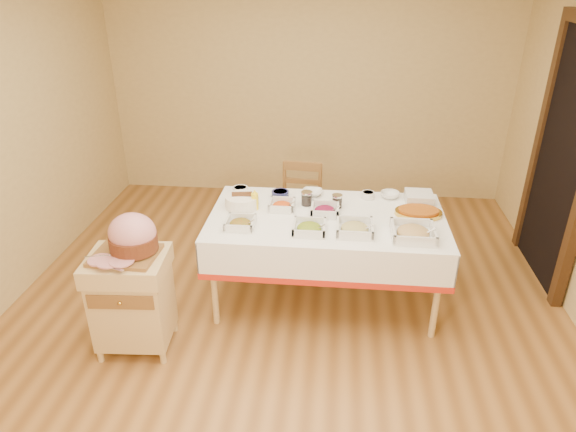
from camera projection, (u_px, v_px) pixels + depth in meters
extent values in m
plane|color=#95622E|center=(285.00, 317.00, 4.07)|extent=(5.00, 5.00, 0.00)
plane|color=tan|center=(308.00, 85.00, 5.72)|extent=(4.50, 0.00, 4.50)
cube|color=black|center=(563.00, 162.00, 4.21)|extent=(0.06, 0.90, 2.10)
cube|color=#3B2412|center=(540.00, 143.00, 4.65)|extent=(0.08, 0.10, 2.10)
cube|color=tan|center=(327.00, 220.00, 3.98)|extent=(1.80, 1.00, 0.04)
cylinder|color=tan|center=(214.00, 284.00, 3.85)|extent=(0.05, 0.05, 0.71)
cylinder|color=tan|center=(235.00, 232.00, 4.60)|extent=(0.05, 0.05, 0.71)
cylinder|color=tan|center=(437.00, 297.00, 3.70)|extent=(0.05, 0.05, 0.71)
cylinder|color=tan|center=(421.00, 241.00, 4.45)|extent=(0.05, 0.05, 0.71)
cube|color=white|center=(327.00, 217.00, 3.97)|extent=(1.82, 1.02, 0.01)
cube|color=tan|center=(134.00, 305.00, 3.61)|extent=(0.52, 0.44, 0.53)
cube|color=tan|center=(127.00, 265.00, 3.46)|extent=(0.56, 0.48, 0.13)
cube|color=brown|center=(118.00, 302.00, 3.35)|extent=(0.44, 0.04, 0.11)
sphere|color=gold|center=(118.00, 303.00, 3.34)|extent=(0.03, 0.03, 0.03)
cylinder|color=tan|center=(100.00, 354.00, 3.61)|extent=(0.04, 0.04, 0.09)
cylinder|color=tan|center=(120.00, 323.00, 3.93)|extent=(0.04, 0.04, 0.09)
cylinder|color=tan|center=(161.00, 359.00, 3.57)|extent=(0.04, 0.04, 0.09)
cylinder|color=tan|center=(176.00, 327.00, 3.89)|extent=(0.04, 0.04, 0.09)
cube|color=brown|center=(299.00, 213.00, 4.76)|extent=(0.42, 0.41, 0.03)
cylinder|color=brown|center=(278.00, 241.00, 4.74)|extent=(0.03, 0.03, 0.42)
cylinder|color=brown|center=(285.00, 225.00, 5.04)|extent=(0.03, 0.03, 0.42)
cylinder|color=brown|center=(314.00, 244.00, 4.68)|extent=(0.03, 0.03, 0.42)
cylinder|color=brown|center=(319.00, 228.00, 4.98)|extent=(0.03, 0.03, 0.42)
cylinder|color=brown|center=(285.00, 184.00, 4.84)|extent=(0.03, 0.03, 0.45)
cylinder|color=brown|center=(320.00, 186.00, 4.79)|extent=(0.03, 0.03, 0.45)
cube|color=brown|center=(302.00, 166.00, 4.73)|extent=(0.36, 0.06, 0.08)
cube|color=brown|center=(125.00, 255.00, 3.43)|extent=(0.42, 0.34, 0.03)
ellipsoid|color=#CB8389|center=(132.00, 233.00, 3.40)|extent=(0.32, 0.28, 0.27)
cylinder|color=#5A2914|center=(134.00, 242.00, 3.43)|extent=(0.32, 0.32, 0.11)
cube|color=silver|center=(107.00, 266.00, 3.28)|extent=(0.27, 0.12, 0.00)
cylinder|color=silver|center=(109.00, 255.00, 3.38)|extent=(0.31, 0.09, 0.01)
cube|color=silver|center=(240.00, 226.00, 3.81)|extent=(0.21, 0.21, 0.01)
ellipsoid|color=red|center=(240.00, 223.00, 3.80)|extent=(0.16, 0.16, 0.06)
cylinder|color=silver|center=(246.00, 225.00, 3.77)|extent=(0.13, 0.01, 0.09)
cube|color=silver|center=(309.00, 231.00, 3.74)|extent=(0.24, 0.24, 0.01)
ellipsoid|color=#B49617|center=(309.00, 228.00, 3.73)|extent=(0.18, 0.18, 0.06)
cylinder|color=silver|center=(316.00, 229.00, 3.70)|extent=(0.13, 0.01, 0.10)
cube|color=silver|center=(354.00, 231.00, 3.73)|extent=(0.26, 0.26, 0.02)
ellipsoid|color=tan|center=(355.00, 228.00, 3.72)|extent=(0.20, 0.20, 0.07)
cylinder|color=silver|center=(363.00, 230.00, 3.69)|extent=(0.15, 0.01, 0.11)
cube|color=silver|center=(413.00, 236.00, 3.67)|extent=(0.31, 0.31, 0.02)
ellipsoid|color=tan|center=(413.00, 232.00, 3.65)|extent=(0.23, 0.23, 0.08)
cylinder|color=silver|center=(423.00, 235.00, 3.62)|extent=(0.16, 0.01, 0.12)
cube|color=silver|center=(282.00, 208.00, 4.09)|extent=(0.20, 0.20, 0.01)
ellipsoid|color=#D74910|center=(282.00, 206.00, 4.08)|extent=(0.15, 0.15, 0.05)
cylinder|color=silver|center=(287.00, 206.00, 4.05)|extent=(0.13, 0.01, 0.10)
cube|color=silver|center=(325.00, 213.00, 4.00)|extent=(0.22, 0.22, 0.01)
ellipsoid|color=maroon|center=(325.00, 210.00, 3.99)|extent=(0.16, 0.16, 0.06)
cylinder|color=silver|center=(331.00, 211.00, 3.97)|extent=(0.14, 0.01, 0.10)
cylinder|color=silver|center=(240.00, 190.00, 4.34)|extent=(0.13, 0.13, 0.06)
cylinder|color=black|center=(240.00, 188.00, 4.33)|extent=(0.10, 0.10, 0.02)
cylinder|color=#1B1E51|center=(280.00, 195.00, 4.26)|extent=(0.14, 0.14, 0.06)
cylinder|color=maroon|center=(280.00, 192.00, 4.26)|extent=(0.12, 0.12, 0.02)
cylinder|color=silver|center=(368.00, 195.00, 4.26)|extent=(0.11, 0.11, 0.05)
cylinder|color=#D74910|center=(368.00, 193.00, 4.25)|extent=(0.09, 0.09, 0.02)
imported|color=silver|center=(312.00, 193.00, 4.32)|extent=(0.17, 0.17, 0.04)
imported|color=silver|center=(390.00, 195.00, 4.27)|extent=(0.16, 0.16, 0.05)
cylinder|color=silver|center=(307.00, 199.00, 4.13)|extent=(0.09, 0.09, 0.10)
cylinder|color=silver|center=(307.00, 192.00, 4.10)|extent=(0.09, 0.09, 0.01)
cylinder|color=black|center=(307.00, 201.00, 4.14)|extent=(0.07, 0.07, 0.08)
cylinder|color=silver|center=(337.00, 202.00, 4.09)|extent=(0.08, 0.08, 0.10)
cylinder|color=silver|center=(337.00, 195.00, 4.07)|extent=(0.08, 0.08, 0.01)
cylinder|color=black|center=(337.00, 203.00, 4.10)|extent=(0.07, 0.07, 0.07)
cylinder|color=yellow|center=(255.00, 201.00, 4.05)|extent=(0.05, 0.05, 0.14)
cone|color=yellow|center=(255.00, 191.00, 4.01)|extent=(0.04, 0.04, 0.03)
cylinder|color=white|center=(242.00, 201.00, 4.10)|extent=(0.27, 0.27, 0.10)
cube|color=silver|center=(418.00, 203.00, 4.18)|extent=(0.22, 0.22, 0.01)
cube|color=silver|center=(418.00, 201.00, 4.17)|extent=(0.22, 0.22, 0.01)
cube|color=silver|center=(419.00, 200.00, 4.17)|extent=(0.22, 0.22, 0.01)
cube|color=silver|center=(419.00, 198.00, 4.16)|extent=(0.22, 0.22, 0.01)
cube|color=silver|center=(419.00, 197.00, 4.15)|extent=(0.22, 0.22, 0.01)
cube|color=silver|center=(419.00, 195.00, 4.15)|extent=(0.22, 0.22, 0.01)
cube|color=silver|center=(419.00, 194.00, 4.14)|extent=(0.22, 0.22, 0.01)
ellipsoid|color=gold|center=(418.00, 213.00, 3.98)|extent=(0.37, 0.26, 0.03)
ellipsoid|color=#A45111|center=(419.00, 211.00, 3.98)|extent=(0.31, 0.22, 0.04)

